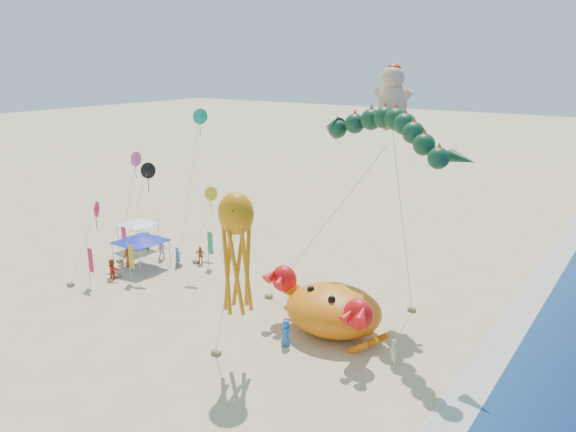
# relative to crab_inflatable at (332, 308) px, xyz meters

# --- Properties ---
(ground) EXTENTS (320.00, 320.00, 0.00)m
(ground) POSITION_rel_crab_inflatable_xyz_m (-2.74, -0.04, -1.66)
(ground) COLOR #D1B784
(ground) RESTS_ON ground
(foam_strip) EXTENTS (320.00, 320.00, 0.00)m
(foam_strip) POSITION_rel_crab_inflatable_xyz_m (9.26, -0.04, -1.65)
(foam_strip) COLOR silver
(foam_strip) RESTS_ON ground
(crab_inflatable) EXTENTS (8.60, 6.83, 3.77)m
(crab_inflatable) POSITION_rel_crab_inflatable_xyz_m (0.00, 0.00, 0.00)
(crab_inflatable) COLOR orange
(crab_inflatable) RESTS_ON ground
(dragon_kite) EXTENTS (13.91, 6.41, 13.46)m
(dragon_kite) POSITION_rel_crab_inflatable_xyz_m (1.19, 3.99, 10.46)
(dragon_kite) COLOR #0E351E
(dragon_kite) RESTS_ON ground
(cherub_kite) EXTENTS (4.30, 2.88, 16.50)m
(cherub_kite) POSITION_rel_crab_inflatable_xyz_m (-0.04, 7.65, 12.71)
(cherub_kite) COLOR #E0AD88
(cherub_kite) RESTS_ON ground
(octopus_kite) EXTENTS (2.93, 1.82, 10.03)m
(octopus_kite) POSITION_rel_crab_inflatable_xyz_m (-2.51, -6.15, 5.52)
(octopus_kite) COLOR orange
(octopus_kite) RESTS_ON ground
(canopy_blue) EXTENTS (3.85, 3.85, 2.71)m
(canopy_blue) POSITION_rel_crab_inflatable_xyz_m (-19.00, 1.10, 0.78)
(canopy_blue) COLOR gray
(canopy_blue) RESTS_ON ground
(canopy_white) EXTENTS (3.10, 3.10, 2.71)m
(canopy_white) POSITION_rel_crab_inflatable_xyz_m (-22.96, 4.21, 0.78)
(canopy_white) COLOR gray
(canopy_white) RESTS_ON ground
(feather_flags) EXTENTS (7.66, 8.29, 3.20)m
(feather_flags) POSITION_rel_crab_inflatable_xyz_m (-17.92, 0.06, 0.35)
(feather_flags) COLOR gray
(feather_flags) RESTS_ON ground
(beachgoers) EXTENTS (27.86, 8.28, 1.77)m
(beachgoers) POSITION_rel_crab_inflatable_xyz_m (-15.57, 1.10, -0.82)
(beachgoers) COLOR #BD6B21
(beachgoers) RESTS_ON ground
(small_kites) EXTENTS (7.57, 13.21, 12.94)m
(small_kites) POSITION_rel_crab_inflatable_xyz_m (-18.54, 2.89, 5.52)
(small_kites) COLOR #D64786
(small_kites) RESTS_ON ground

